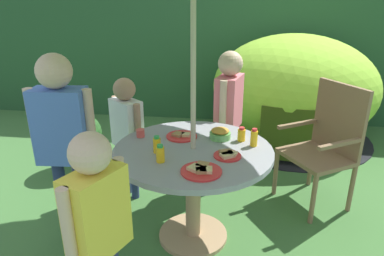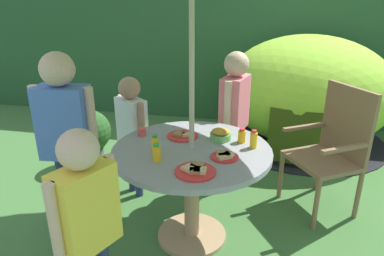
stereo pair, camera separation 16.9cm
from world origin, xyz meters
TOP-DOWN VIEW (x-y plane):
  - ground_plane at (0.00, 0.00)m, footprint 10.00×10.00m
  - hedge_backdrop at (0.00, 3.06)m, footprint 9.00×0.70m
  - garden_table at (0.00, 0.00)m, footprint 1.12×1.12m
  - wooden_chair at (1.06, 0.67)m, footprint 0.67×0.69m
  - dome_tent at (0.98, 2.19)m, footprint 2.38×2.38m
  - potted_plant at (-1.32, 0.96)m, footprint 0.45×0.45m
  - child_in_pink_shirt at (0.22, 0.87)m, footprint 0.26×0.43m
  - child_in_white_shirt at (-0.65, 0.51)m, footprint 0.32×0.30m
  - child_in_blue_shirt at (-0.91, -0.07)m, footprint 0.47×0.24m
  - child_in_yellow_shirt at (-0.36, -0.83)m, footprint 0.28×0.37m
  - snack_bowl at (0.18, 0.20)m, footprint 0.16×0.16m
  - plate_mid_right at (0.24, -0.10)m, footprint 0.18×0.18m
  - plate_front_edge at (0.09, -0.34)m, footprint 0.25×0.25m
  - plate_near_right at (-0.11, 0.19)m, footprint 0.23×0.23m
  - juice_bottle_near_left at (0.33, 0.18)m, footprint 0.06×0.06m
  - juice_bottle_far_left at (-0.23, -0.10)m, footprint 0.05×0.05m
  - juice_bottle_far_right at (-0.18, -0.24)m, footprint 0.05×0.05m
  - juice_bottle_center_front at (0.42, 0.10)m, footprint 0.05×0.05m
  - cup_near at (-0.42, 0.15)m, footprint 0.06×0.06m

SIDE VIEW (x-z plane):
  - ground_plane at x=0.00m, z-range -0.02..0.00m
  - potted_plant at x=-1.32m, z-range 0.05..0.67m
  - garden_table at x=0.00m, z-range 0.21..0.96m
  - wooden_chair at x=1.06m, z-range 0.05..1.12m
  - dome_tent at x=0.98m, z-range -0.01..1.31m
  - child_in_white_shirt at x=-0.65m, z-range 0.15..1.26m
  - child_in_yellow_shirt at x=-0.36m, z-range 0.16..1.34m
  - plate_near_right at x=-0.11m, z-range 0.74..0.77m
  - plate_front_edge at x=0.09m, z-range 0.74..0.77m
  - plate_mid_right at x=0.24m, z-range 0.74..0.78m
  - cup_near at x=-0.42m, z-range 0.75..0.81m
  - snack_bowl at x=0.18m, z-range 0.74..0.83m
  - juice_bottle_near_left at x=0.33m, z-range 0.74..0.85m
  - juice_bottle_far_right at x=-0.18m, z-range 0.74..0.86m
  - juice_bottle_far_left at x=-0.23m, z-range 0.74..0.86m
  - juice_bottle_center_front at x=0.42m, z-range 0.74..0.87m
  - child_in_pink_shirt at x=0.22m, z-range 0.18..1.48m
  - child_in_blue_shirt at x=-0.91m, z-range 0.19..1.59m
  - hedge_backdrop at x=0.00m, z-range 0.00..1.87m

